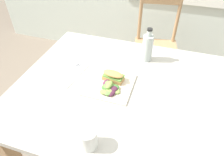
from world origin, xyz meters
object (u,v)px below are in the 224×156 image
at_px(sandwich_half_front, 113,76).
at_px(bottle_cold_brew, 147,49).
at_px(dining_table, 121,103).
at_px(fork_on_napkin, 72,71).
at_px(chair_wooden_far, 156,47).
at_px(cup_extra_side, 88,138).
at_px(plate_lunch, 110,85).

bearing_deg(sandwich_half_front, bottle_cold_brew, 63.07).
height_order(dining_table, fork_on_napkin, fork_on_napkin).
height_order(chair_wooden_far, cup_extra_side, chair_wooden_far).
bearing_deg(bottle_cold_brew, plate_lunch, -115.14).
height_order(dining_table, sandwich_half_front, sandwich_half_front).
distance_m(dining_table, sandwich_half_front, 0.18).
bearing_deg(chair_wooden_far, dining_table, -94.52).
bearing_deg(bottle_cold_brew, cup_extra_side, -99.27).
bearing_deg(fork_on_napkin, sandwich_half_front, -2.83).
xyz_separation_m(chair_wooden_far, sandwich_half_front, (-0.13, -0.91, 0.33)).
bearing_deg(cup_extra_side, plate_lunch, 95.03).
xyz_separation_m(dining_table, plate_lunch, (-0.07, -0.01, 0.13)).
relative_size(fork_on_napkin, cup_extra_side, 2.07).
relative_size(dining_table, sandwich_half_front, 9.34).
relative_size(sandwich_half_front, cup_extra_side, 1.35).
height_order(dining_table, bottle_cold_brew, bottle_cold_brew).
relative_size(plate_lunch, sandwich_half_front, 2.00).
bearing_deg(chair_wooden_far, sandwich_half_front, -98.40).
height_order(plate_lunch, sandwich_half_front, sandwich_half_front).
relative_size(sandwich_half_front, fork_on_napkin, 0.66).
relative_size(bottle_cold_brew, cup_extra_side, 2.35).
relative_size(chair_wooden_far, plate_lunch, 3.59).
bearing_deg(plate_lunch, chair_wooden_far, 81.49).
relative_size(dining_table, cup_extra_side, 12.64).
distance_m(sandwich_half_front, fork_on_napkin, 0.25).
distance_m(dining_table, fork_on_napkin, 0.34).
bearing_deg(sandwich_half_front, cup_extra_side, -86.50).
distance_m(plate_lunch, cup_extra_side, 0.37).
distance_m(chair_wooden_far, bottle_cold_brew, 0.75).
xyz_separation_m(chair_wooden_far, plate_lunch, (-0.14, -0.95, 0.30)).
height_order(sandwich_half_front, cup_extra_side, cup_extra_side).
bearing_deg(plate_lunch, bottle_cold_brew, 64.86).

